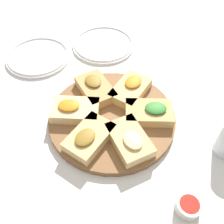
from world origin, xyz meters
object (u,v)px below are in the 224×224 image
at_px(serving_board, 112,117).
at_px(plate_left, 38,56).
at_px(plate_right, 103,44).
at_px(dipping_bowl, 188,206).

xyz_separation_m(serving_board, plate_left, (-0.10, 0.39, -0.00)).
height_order(serving_board, plate_left, serving_board).
relative_size(plate_right, dipping_bowl, 4.05).
xyz_separation_m(serving_board, plate_right, (0.15, 0.35, -0.00)).
height_order(plate_left, plate_right, same).
height_order(plate_right, dipping_bowl, dipping_bowl).
bearing_deg(serving_board, plate_right, 66.67).
distance_m(plate_left, plate_right, 0.26).
relative_size(plate_left, dipping_bowl, 3.98).
distance_m(plate_right, dipping_bowl, 0.68).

